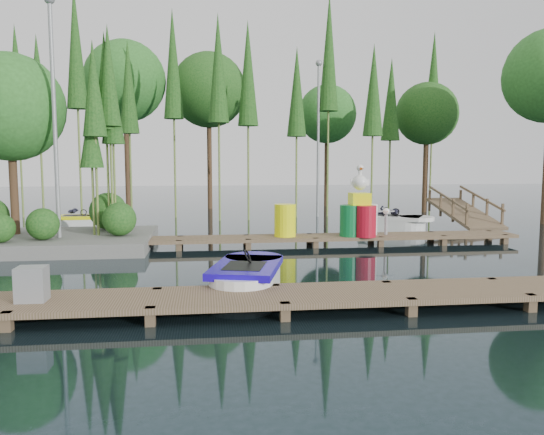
{
  "coord_description": "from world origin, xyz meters",
  "views": [
    {
      "loc": [
        -1.27,
        -13.45,
        2.58
      ],
      "look_at": [
        0.5,
        0.5,
        1.1
      ],
      "focal_mm": 35.0,
      "sensor_mm": 36.0,
      "label": 1
    }
  ],
  "objects": [
    {
      "name": "ramp",
      "position": [
        9.0,
        6.5,
        0.59
      ],
      "size": [
        1.5,
        3.94,
        1.49
      ],
      "color": "brown",
      "rests_on": "ground"
    },
    {
      "name": "yellow_barrel",
      "position": [
        1.16,
        2.5,
        0.8
      ],
      "size": [
        0.66,
        0.66,
        0.99
      ],
      "primitive_type": "cylinder",
      "color": "#F8FF0D",
      "rests_on": "far_dock"
    },
    {
      "name": "lamp_rear",
      "position": [
        4.0,
        11.0,
        4.26
      ],
      "size": [
        0.3,
        0.3,
        7.25
      ],
      "color": "gray",
      "rests_on": "ground"
    },
    {
      "name": "island",
      "position": [
        -6.3,
        3.29,
        3.18
      ],
      "size": [
        6.2,
        4.2,
        6.75
      ],
      "color": "slate",
      "rests_on": "ground"
    },
    {
      "name": "tree_screen",
      "position": [
        -2.04,
        10.6,
        6.12
      ],
      "size": [
        34.42,
        18.53,
        10.31
      ],
      "color": "#47301E",
      "rests_on": "ground"
    },
    {
      "name": "far_dock",
      "position": [
        1.0,
        2.5,
        0.23
      ],
      "size": [
        15.0,
        1.2,
        0.5
      ],
      "color": "brown",
      "rests_on": "ground"
    },
    {
      "name": "boat_blue",
      "position": [
        -0.46,
        -3.09,
        0.26
      ],
      "size": [
        1.86,
        2.92,
        0.91
      ],
      "rotation": [
        0.0,
        0.0,
        -0.26
      ],
      "color": "white",
      "rests_on": "ground"
    },
    {
      "name": "lamp_island",
      "position": [
        -5.5,
        2.5,
        4.26
      ],
      "size": [
        0.3,
        0.3,
        7.25
      ],
      "color": "gray",
      "rests_on": "ground"
    },
    {
      "name": "drum_cluster",
      "position": [
        3.5,
        2.34,
        0.95
      ],
      "size": [
        1.28,
        1.17,
        2.2
      ],
      "color": "#0B682F",
      "rests_on": "far_dock"
    },
    {
      "name": "boat_yellow_far",
      "position": [
        -6.07,
        7.82,
        0.26
      ],
      "size": [
        2.44,
        1.15,
        1.21
      ],
      "rotation": [
        0.0,
        0.0,
        -0.32
      ],
      "color": "white",
      "rests_on": "ground"
    },
    {
      "name": "ground_plane",
      "position": [
        0.0,
        0.0,
        0.0
      ],
      "size": [
        90.0,
        90.0,
        0.0
      ],
      "primitive_type": "plane",
      "color": "#1C2D34"
    },
    {
      "name": "seagull_post",
      "position": [
        4.37,
        2.5,
        0.87
      ],
      "size": [
        0.53,
        0.28,
        0.84
      ],
      "color": "gray",
      "rests_on": "far_dock"
    },
    {
      "name": "utility_cabinet",
      "position": [
        -4.11,
        -4.5,
        0.59
      ],
      "size": [
        0.47,
        0.39,
        0.57
      ],
      "primitive_type": "cube",
      "color": "gray",
      "rests_on": "near_dock"
    },
    {
      "name": "boat_white_far",
      "position": [
        5.65,
        5.43,
        0.3
      ],
      "size": [
        3.06,
        2.53,
        1.33
      ],
      "rotation": [
        0.0,
        0.0,
        0.16
      ],
      "color": "white",
      "rests_on": "ground"
    },
    {
      "name": "near_dock",
      "position": [
        0.0,
        -4.5,
        0.23
      ],
      "size": [
        18.0,
        1.5,
        0.5
      ],
      "color": "brown",
      "rests_on": "ground"
    }
  ]
}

